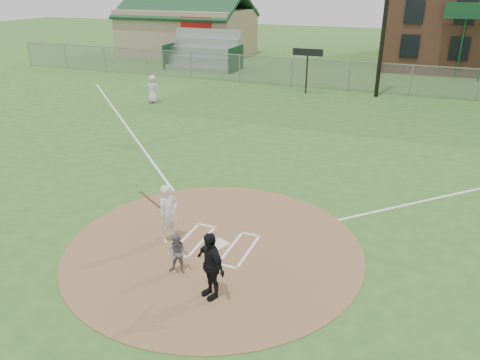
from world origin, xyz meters
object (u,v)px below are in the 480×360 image
at_px(home_plate, 219,244).
at_px(ondeck_player, 153,89).
at_px(catcher, 178,254).
at_px(umpire, 210,265).
at_px(batter_at_plate, 168,214).

relative_size(home_plate, ondeck_player, 0.29).
xyz_separation_m(catcher, umpire, (1.19, -0.58, 0.31)).
xyz_separation_m(catcher, batter_at_plate, (-1.03, 1.34, 0.32)).
relative_size(umpire, batter_at_plate, 0.96).
height_order(home_plate, umpire, umpire).
height_order(catcher, umpire, umpire).
height_order(catcher, ondeck_player, ondeck_player).
relative_size(umpire, ondeck_player, 1.01).
bearing_deg(umpire, catcher, -175.39).
xyz_separation_m(home_plate, batter_at_plate, (-1.42, -0.29, 0.85)).
relative_size(catcher, batter_at_plate, 0.62).
relative_size(catcher, umpire, 0.64).
distance_m(umpire, ondeck_player, 19.93).
xyz_separation_m(home_plate, ondeck_player, (-10.72, 14.05, 0.81)).
relative_size(home_plate, catcher, 0.45).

